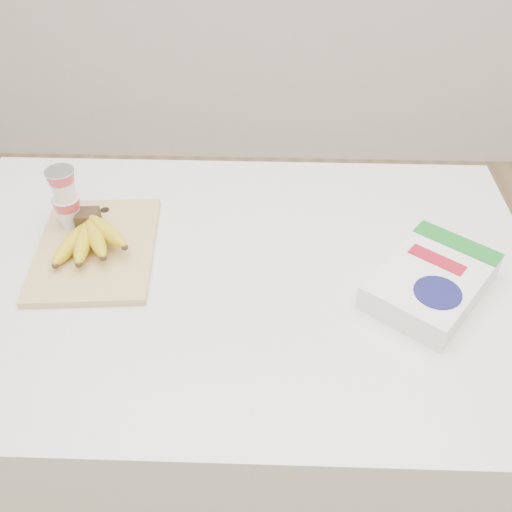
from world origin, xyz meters
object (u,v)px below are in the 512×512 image
(table, at_px, (236,405))
(cutting_board, at_px, (96,248))
(bananas, at_px, (89,236))
(yogurt_stack, at_px, (65,197))
(cereal_box, at_px, (431,281))

(table, relative_size, cutting_board, 3.83)
(table, bearing_deg, bananas, 170.22)
(cutting_board, xyz_separation_m, yogurt_stack, (-0.07, 0.07, 0.08))
(bananas, height_order, cereal_box, bananas)
(yogurt_stack, relative_size, cereal_box, 0.45)
(cutting_board, bearing_deg, table, -14.53)
(cutting_board, xyz_separation_m, cereal_box, (0.68, -0.10, 0.02))
(bananas, xyz_separation_m, yogurt_stack, (-0.06, 0.07, 0.05))
(table, xyz_separation_m, yogurt_stack, (-0.36, 0.12, 0.57))
(cutting_board, bearing_deg, bananas, -178.10)
(table, bearing_deg, yogurt_stack, 161.36)
(cutting_board, bearing_deg, yogurt_stack, 130.44)
(cutting_board, height_order, cereal_box, cereal_box)
(cereal_box, bearing_deg, cutting_board, -150.80)
(table, bearing_deg, cereal_box, -6.66)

